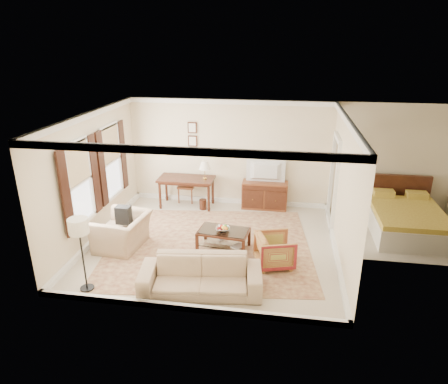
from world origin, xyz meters
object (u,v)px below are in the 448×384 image
(writing_desk, at_px, (186,182))
(striped_armchair, at_px, (275,249))
(sideboard, at_px, (265,195))
(club_armchair, at_px, (122,226))
(tv, at_px, (266,165))
(coffee_table, at_px, (224,234))
(sofa, at_px, (201,271))

(writing_desk, xyz_separation_m, striped_armchair, (2.53, -2.76, -0.34))
(sideboard, xyz_separation_m, club_armchair, (-2.97, -2.72, 0.13))
(sideboard, xyz_separation_m, striped_armchair, (0.40, -2.97, -0.00))
(tv, bearing_deg, sideboard, -90.00)
(striped_armchair, bearing_deg, writing_desk, 26.07)
(writing_desk, distance_m, coffee_table, 2.67)
(writing_desk, height_order, tv, tv)
(coffee_table, bearing_deg, club_armchair, -173.39)
(tv, relative_size, club_armchair, 0.86)
(sideboard, xyz_separation_m, sofa, (-0.90, -4.09, 0.06))
(striped_armchair, relative_size, club_armchair, 0.64)
(striped_armchair, distance_m, club_armchair, 3.38)
(sideboard, relative_size, club_armchair, 1.05)
(striped_armchair, bearing_deg, tv, -8.78)
(writing_desk, relative_size, club_armchair, 1.30)
(writing_desk, bearing_deg, coffee_table, -58.20)
(striped_armchair, bearing_deg, sofa, 114.24)
(writing_desk, bearing_deg, club_armchair, -108.46)
(coffee_table, relative_size, club_armchair, 1.00)
(coffee_table, distance_m, club_armchair, 2.25)
(striped_armchair, relative_size, sofa, 0.34)
(writing_desk, height_order, striped_armchair, writing_desk)
(writing_desk, relative_size, sofa, 0.68)
(writing_desk, distance_m, club_armchair, 2.65)
(striped_armchair, bearing_deg, coffee_table, 49.33)
(striped_armchair, height_order, sofa, sofa)
(writing_desk, xyz_separation_m, coffee_table, (1.39, -2.25, -0.36))
(tv, xyz_separation_m, coffee_table, (-0.74, -2.44, -0.89))
(coffee_table, distance_m, sofa, 1.64)
(sideboard, bearing_deg, coffee_table, -106.76)
(writing_desk, distance_m, sideboard, 2.17)
(club_armchair, xyz_separation_m, sofa, (2.07, -1.37, -0.07))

